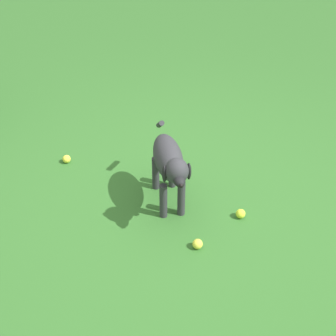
% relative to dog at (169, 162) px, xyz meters
% --- Properties ---
extents(ground, '(14.00, 14.00, 0.00)m').
position_rel_dog_xyz_m(ground, '(-0.16, 0.06, -0.37)').
color(ground, '#2D6026').
extents(dog, '(0.29, 0.81, 0.56)m').
position_rel_dog_xyz_m(dog, '(0.00, 0.00, 0.00)').
color(dog, '#2D2D33').
rests_on(dog, ground).
extents(tennis_ball_0, '(0.07, 0.07, 0.07)m').
position_rel_dog_xyz_m(tennis_ball_0, '(-0.49, 0.14, -0.33)').
color(tennis_ball_0, '#C9DE32').
rests_on(tennis_ball_0, ground).
extents(tennis_ball_1, '(0.07, 0.07, 0.07)m').
position_rel_dog_xyz_m(tennis_ball_1, '(-0.18, 0.43, -0.33)').
color(tennis_ball_1, '#D2D640').
rests_on(tennis_ball_1, ground).
extents(tennis_ball_2, '(0.07, 0.07, 0.07)m').
position_rel_dog_xyz_m(tennis_ball_2, '(0.83, -0.52, -0.33)').
color(tennis_ball_2, yellow).
rests_on(tennis_ball_2, ground).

